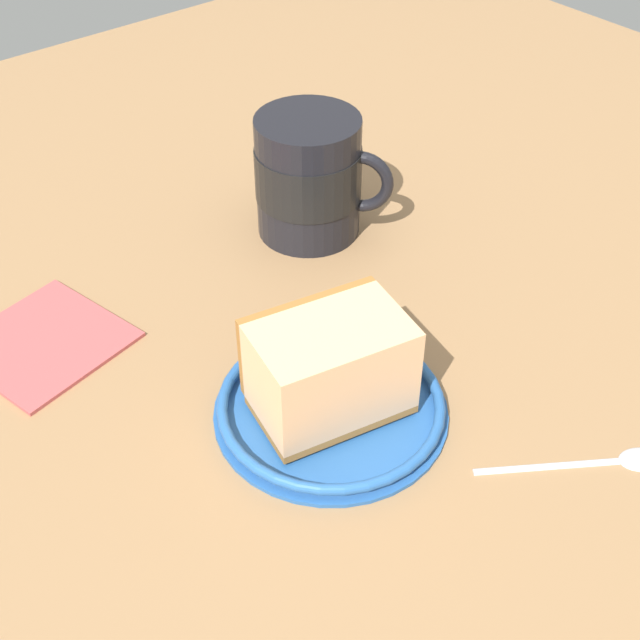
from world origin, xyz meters
TOP-DOWN VIEW (x-y plane):
  - ground_plane at (0.00, 0.00)cm, footprint 134.24×134.24cm
  - small_plate at (-4.87, -1.26)cm, footprint 15.92×15.92cm
  - cake_slice at (-4.82, -0.99)cm, footprint 11.16×8.70cm
  - tea_mug at (7.92, 16.76)cm, footprint 9.41×10.36cm
  - teaspoon at (6.18, -15.97)cm, footprint 11.09×8.06cm
  - folded_napkin at (-16.72, 17.68)cm, footprint 12.53×12.50cm

SIDE VIEW (x-z plane):
  - ground_plane at x=0.00cm, z-range -2.56..0.00cm
  - folded_napkin at x=-16.72cm, z-range 0.00..0.60cm
  - teaspoon at x=6.18cm, z-range -0.05..0.75cm
  - small_plate at x=-4.87cm, z-range -0.01..1.36cm
  - cake_slice at x=-4.82cm, z-range 0.65..7.56cm
  - tea_mug at x=7.92cm, z-range 0.17..10.68cm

